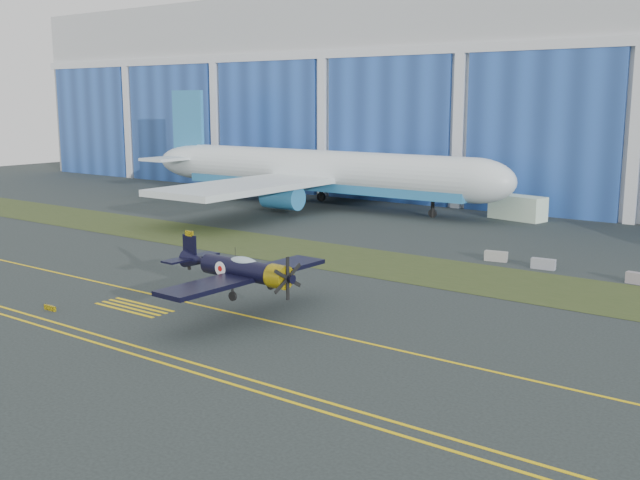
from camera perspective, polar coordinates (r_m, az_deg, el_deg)
The scene contains 13 objects.
ground at distance 48.24m, azimuth 7.70°, elevation -6.47°, with size 260.00×260.00×0.00m, color #2B3332.
grass_median at distance 60.48m, azimuth 14.15°, elevation -3.17°, with size 260.00×10.00×0.02m, color #475128.
taxiway_centreline at distance 44.12m, azimuth 4.52°, elevation -8.03°, with size 200.00×0.20×0.02m, color yellow.
edge_line_near at distance 36.91m, azimuth -3.52°, elevation -11.84°, with size 80.00×0.20×0.02m, color yellow.
edge_line_far at distance 37.62m, azimuth -2.52°, elevation -11.38°, with size 80.00×0.20×0.02m, color yellow.
hold_short_ladder at distance 53.43m, azimuth -13.99°, elevation -4.99°, with size 6.00×2.40×0.02m, color yellow, non-canonical shape.
guard_board_left at distance 54.30m, azimuth -19.88°, elevation -4.89°, with size 1.20×0.15×0.35m, color yellow.
warbird at distance 49.76m, azimuth -6.19°, elevation -2.21°, with size 11.68×13.94×4.04m.
jetliner at distance 100.23m, azimuth -0.01°, elevation 8.68°, with size 62.07×52.90×21.39m.
shipping_container at distance 92.44m, azimuth 14.82°, elevation 2.40°, with size 6.66×2.66×2.89m, color silver.
barrier_a at distance 68.20m, azimuth 13.26°, elevation -1.21°, with size 2.00×0.60×0.90m, color #97968F.
barrier_b at distance 66.04m, azimuth 16.65°, elevation -1.76°, with size 2.00×0.60×0.90m, color gray.
barrier_c at distance 63.16m, azimuth 23.17°, elevation -2.73°, with size 2.00×0.60×0.90m, color gray.
Camera 1 is at (22.05, -40.53, 14.10)m, focal length 42.00 mm.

